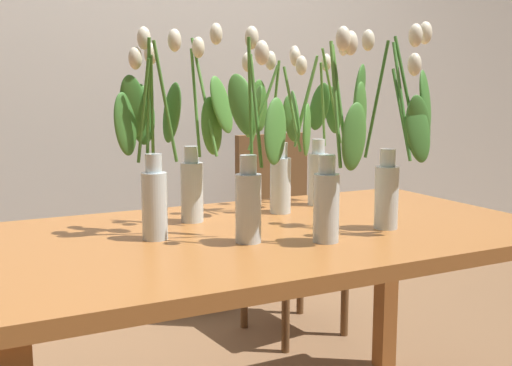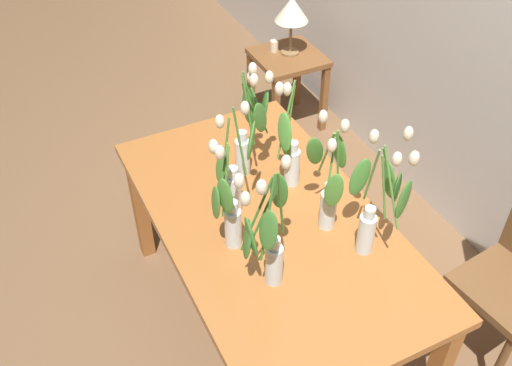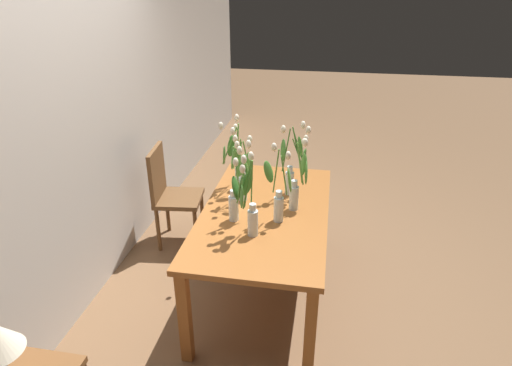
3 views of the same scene
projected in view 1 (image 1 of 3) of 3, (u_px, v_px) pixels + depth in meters
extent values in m
cube|color=beige|center=(137.00, 44.00, 2.86)|extent=(9.00, 0.10, 2.70)
cube|color=#A3602D|center=(271.00, 236.00, 1.76)|extent=(1.60, 0.90, 0.04)
cube|color=#A3602D|center=(386.00, 285.00, 2.49)|extent=(0.07, 0.07, 0.70)
cylinder|color=silver|center=(280.00, 186.00, 1.98)|extent=(0.07, 0.07, 0.18)
cylinder|color=silver|center=(281.00, 150.00, 1.96)|extent=(0.04, 0.04, 0.05)
cylinder|color=silver|center=(280.00, 195.00, 1.98)|extent=(0.06, 0.06, 0.11)
cylinder|color=#56933D|center=(263.00, 108.00, 1.92)|extent=(0.11, 0.02, 0.27)
ellipsoid|color=#F2E5C6|center=(248.00, 62.00, 1.88)|extent=(0.04, 0.04, 0.06)
ellipsoid|color=#4C8E38|center=(254.00, 112.00, 1.88)|extent=(0.05, 0.12, 0.18)
cylinder|color=#56933D|center=(292.00, 109.00, 1.93)|extent=(0.05, 0.05, 0.27)
ellipsoid|color=#F2E5C6|center=(301.00, 65.00, 1.90)|extent=(0.04, 0.04, 0.06)
ellipsoid|color=#4C8E38|center=(307.00, 130.00, 1.95)|extent=(0.08, 0.08, 0.18)
cylinder|color=#56933D|center=(275.00, 106.00, 1.96)|extent=(0.02, 0.05, 0.29)
ellipsoid|color=#F2E5C6|center=(270.00, 60.00, 1.95)|extent=(0.04, 0.04, 0.06)
ellipsoid|color=#4C8E38|center=(259.00, 106.00, 1.97)|extent=(0.09, 0.06, 0.18)
cylinder|color=silver|center=(248.00, 208.00, 1.59)|extent=(0.07, 0.07, 0.18)
cylinder|color=silver|center=(248.00, 165.00, 1.57)|extent=(0.04, 0.04, 0.05)
cylinder|color=silver|center=(248.00, 220.00, 1.59)|extent=(0.06, 0.06, 0.11)
cylinder|color=#478433|center=(250.00, 102.00, 1.58)|extent=(0.04, 0.05, 0.33)
ellipsoid|color=#F2E5C6|center=(252.00, 38.00, 1.58)|extent=(0.04, 0.04, 0.06)
ellipsoid|color=#4C8E38|center=(243.00, 105.00, 1.62)|extent=(0.09, 0.10, 0.18)
cylinder|color=#478433|center=(256.00, 111.00, 1.53)|extent=(0.02, 0.05, 0.28)
ellipsoid|color=#F2E5C6|center=(262.00, 53.00, 1.49)|extent=(0.04, 0.04, 0.06)
ellipsoid|color=#4C8E38|center=(275.00, 131.00, 1.52)|extent=(0.10, 0.06, 0.18)
cylinder|color=silver|center=(318.00, 179.00, 2.11)|extent=(0.07, 0.07, 0.18)
cylinder|color=silver|center=(318.00, 146.00, 2.10)|extent=(0.04, 0.04, 0.05)
cylinder|color=silver|center=(318.00, 188.00, 2.12)|extent=(0.06, 0.06, 0.11)
cylinder|color=#56933D|center=(306.00, 103.00, 2.07)|extent=(0.08, 0.03, 0.30)
ellipsoid|color=#F2E5C6|center=(295.00, 57.00, 2.04)|extent=(0.04, 0.04, 0.06)
ellipsoid|color=#427F33|center=(295.00, 115.00, 2.04)|extent=(0.05, 0.11, 0.18)
cylinder|color=#56933D|center=(332.00, 97.00, 2.12)|extent=(0.12, 0.05, 0.33)
ellipsoid|color=#F2E5C6|center=(343.00, 47.00, 2.13)|extent=(0.04, 0.04, 0.06)
ellipsoid|color=#427F33|center=(332.00, 110.00, 2.17)|extent=(0.05, 0.10, 0.18)
cylinder|color=#56933D|center=(305.00, 100.00, 2.13)|extent=(0.03, 0.12, 0.30)
ellipsoid|color=#F2E5C6|center=(295.00, 54.00, 2.15)|extent=(0.04, 0.04, 0.06)
ellipsoid|color=#427F33|center=(292.00, 119.00, 2.16)|extent=(0.11, 0.05, 0.18)
cylinder|color=#56933D|center=(323.00, 105.00, 2.11)|extent=(0.05, 0.04, 0.29)
ellipsoid|color=#F2E5C6|center=(326.00, 62.00, 2.11)|extent=(0.04, 0.04, 0.06)
ellipsoid|color=#427F33|center=(319.00, 107.00, 2.16)|extent=(0.08, 0.09, 0.18)
cylinder|color=silver|center=(192.00, 192.00, 1.84)|extent=(0.07, 0.07, 0.18)
cylinder|color=silver|center=(191.00, 154.00, 1.82)|extent=(0.04, 0.04, 0.05)
cylinder|color=silver|center=(192.00, 202.00, 1.85)|extent=(0.06, 0.06, 0.11)
cylinder|color=#56933D|center=(204.00, 97.00, 1.76)|extent=(0.05, 0.10, 0.34)
ellipsoid|color=#F2E5C6|center=(216.00, 34.00, 1.70)|extent=(0.04, 0.04, 0.06)
ellipsoid|color=#4C8E38|center=(222.00, 105.00, 1.76)|extent=(0.11, 0.06, 0.18)
cylinder|color=#56933D|center=(196.00, 103.00, 1.78)|extent=(0.02, 0.05, 0.32)
ellipsoid|color=#F2E5C6|center=(198.00, 47.00, 1.74)|extent=(0.04, 0.04, 0.06)
ellipsoid|color=#4C8E38|center=(212.00, 126.00, 1.77)|extent=(0.09, 0.04, 0.18)
cylinder|color=silver|center=(155.00, 206.00, 1.62)|extent=(0.07, 0.07, 0.18)
cylinder|color=silver|center=(154.00, 163.00, 1.60)|extent=(0.04, 0.04, 0.05)
cylinder|color=silver|center=(155.00, 217.00, 1.63)|extent=(0.06, 0.06, 0.11)
cylinder|color=#478433|center=(152.00, 108.00, 1.64)|extent=(0.04, 0.11, 0.28)
ellipsoid|color=#F2E5C6|center=(151.00, 54.00, 1.68)|extent=(0.04, 0.04, 0.06)
ellipsoid|color=#427F33|center=(142.00, 114.00, 1.68)|extent=(0.08, 0.07, 0.18)
cylinder|color=#478433|center=(148.00, 102.00, 1.61)|extent=(0.01, 0.05, 0.33)
ellipsoid|color=#F2E5C6|center=(144.00, 38.00, 1.60)|extent=(0.04, 0.04, 0.06)
ellipsoid|color=#427F33|center=(133.00, 106.00, 1.63)|extent=(0.10, 0.05, 0.18)
cylinder|color=#478433|center=(165.00, 103.00, 1.61)|extent=(0.07, 0.03, 0.32)
ellipsoid|color=#F2E5C6|center=(174.00, 40.00, 1.61)|extent=(0.04, 0.04, 0.06)
ellipsoid|color=#427F33|center=(172.00, 113.00, 1.66)|extent=(0.06, 0.11, 0.18)
cylinder|color=#478433|center=(143.00, 112.00, 1.61)|extent=(0.03, 0.06, 0.28)
ellipsoid|color=#F2E5C6|center=(135.00, 58.00, 1.60)|extent=(0.04, 0.04, 0.06)
ellipsoid|color=#427F33|center=(125.00, 124.00, 1.62)|extent=(0.09, 0.05, 0.18)
cylinder|color=silver|center=(386.00, 198.00, 1.75)|extent=(0.07, 0.07, 0.18)
cylinder|color=silver|center=(388.00, 158.00, 1.73)|extent=(0.04, 0.04, 0.05)
cylinder|color=silver|center=(386.00, 208.00, 1.76)|extent=(0.06, 0.06, 0.11)
cylinder|color=#3D752D|center=(377.00, 100.00, 1.73)|extent=(0.04, 0.06, 0.33)
ellipsoid|color=#F2E5C6|center=(368.00, 40.00, 1.72)|extent=(0.04, 0.04, 0.06)
ellipsoid|color=#427F33|center=(359.00, 94.00, 1.72)|extent=(0.09, 0.06, 0.18)
cylinder|color=#3D752D|center=(402.00, 101.00, 1.65)|extent=(0.03, 0.12, 0.32)
ellipsoid|color=#F2E5C6|center=(416.00, 35.00, 1.57)|extent=(0.04, 0.04, 0.06)
ellipsoid|color=#427F33|center=(418.00, 131.00, 1.63)|extent=(0.09, 0.06, 0.18)
cylinder|color=#3D752D|center=(402.00, 114.00, 1.66)|extent=(0.02, 0.10, 0.25)
ellipsoid|color=#F2E5C6|center=(415.00, 64.00, 1.60)|extent=(0.04, 0.04, 0.06)
ellipsoid|color=#427F33|center=(419.00, 125.00, 1.64)|extent=(0.12, 0.05, 0.18)
cylinder|color=#3D752D|center=(408.00, 98.00, 1.68)|extent=(0.05, 0.08, 0.34)
ellipsoid|color=#F2E5C6|center=(425.00, 33.00, 1.63)|extent=(0.04, 0.04, 0.06)
ellipsoid|color=#427F33|center=(425.00, 101.00, 1.69)|extent=(0.08, 0.07, 0.17)
cylinder|color=silver|center=(326.00, 208.00, 1.59)|extent=(0.07, 0.07, 0.18)
cylinder|color=silver|center=(327.00, 164.00, 1.58)|extent=(0.04, 0.04, 0.05)
cylinder|color=silver|center=(326.00, 219.00, 1.60)|extent=(0.06, 0.06, 0.11)
cylinder|color=#56933D|center=(340.00, 106.00, 1.54)|extent=(0.03, 0.05, 0.31)
ellipsoid|color=#F2E5C6|center=(351.00, 43.00, 1.50)|extent=(0.04, 0.04, 0.06)
ellipsoid|color=#4C8E38|center=(360.00, 116.00, 1.54)|extent=(0.07, 0.06, 0.17)
cylinder|color=#56933D|center=(336.00, 105.00, 1.52)|extent=(0.01, 0.06, 0.32)
ellipsoid|color=#F2E5C6|center=(343.00, 39.00, 1.47)|extent=(0.04, 0.04, 0.06)
ellipsoid|color=#4C8E38|center=(354.00, 137.00, 1.51)|extent=(0.09, 0.03, 0.18)
cube|color=brown|center=(294.00, 239.00, 2.84)|extent=(0.44, 0.44, 0.04)
cylinder|color=brown|center=(345.00, 291.00, 2.83)|extent=(0.04, 0.04, 0.43)
cylinder|color=brown|center=(286.00, 305.00, 2.65)|extent=(0.04, 0.04, 0.43)
cylinder|color=brown|center=(300.00, 273.00, 3.11)|extent=(0.04, 0.04, 0.43)
cylinder|color=brown|center=(244.00, 284.00, 2.93)|extent=(0.04, 0.04, 0.43)
cube|color=brown|center=(272.00, 181.00, 2.95)|extent=(0.40, 0.08, 0.46)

